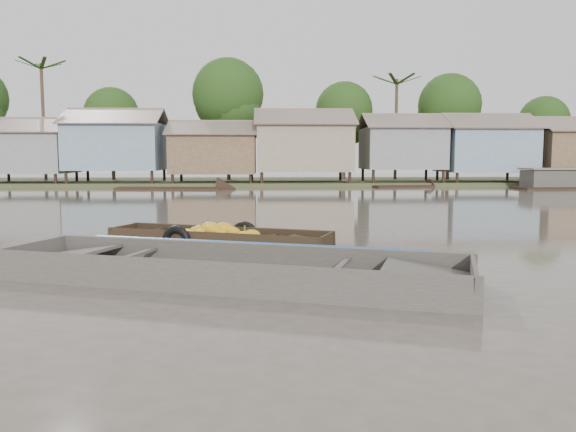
{
  "coord_description": "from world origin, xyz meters",
  "views": [
    {
      "loc": [
        -0.26,
        -10.26,
        1.99
      ],
      "look_at": [
        0.22,
        1.09,
        0.8
      ],
      "focal_mm": 35.0,
      "sensor_mm": 36.0,
      "label": 1
    }
  ],
  "objects": [
    {
      "name": "viewer_boat",
      "position": [
        -0.83,
        -1.31,
        0.06
      ],
      "size": [
        7.93,
        4.35,
        0.62
      ],
      "rotation": [
        0.0,
        0.0,
        -0.32
      ],
      "color": "#3B3632",
      "rests_on": "ground"
    },
    {
      "name": "distant_boats",
      "position": [
        16.02,
        23.74,
        0.23
      ],
      "size": [
        37.4,
        16.77,
        1.38
      ],
      "color": "black",
      "rests_on": "ground"
    },
    {
      "name": "riverbank",
      "position": [
        3.03,
        31.86,
        3.07
      ],
      "size": [
        120.0,
        12.47,
        10.22
      ],
      "color": "#384723",
      "rests_on": "ground"
    },
    {
      "name": "ground",
      "position": [
        0.0,
        0.0,
        0.0
      ],
      "size": [
        120.0,
        120.0,
        0.0
      ],
      "primitive_type": "plane",
      "color": "#4C443A",
      "rests_on": "ground"
    },
    {
      "name": "banana_boat",
      "position": [
        -1.38,
        2.52,
        0.14
      ],
      "size": [
        5.3,
        3.05,
        0.74
      ],
      "rotation": [
        0.0,
        0.0,
        -0.37
      ],
      "color": "black",
      "rests_on": "ground"
    }
  ]
}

